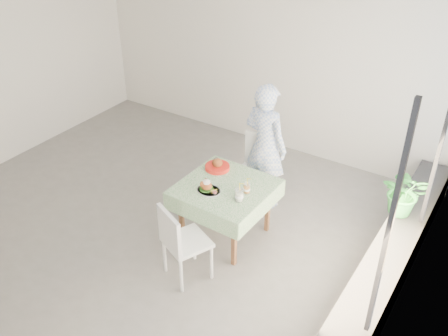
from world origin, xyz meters
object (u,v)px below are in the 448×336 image
Objects in this scene: diner at (265,146)px; potted_plant at (405,192)px; chair_far at (255,185)px; juice_cup_orange at (247,188)px; cafe_table at (225,205)px; main_dish at (208,187)px; chair_near at (186,255)px.

potted_plant is (1.80, 0.05, -0.08)m from diner.
chair_far is 0.58m from diner.
juice_cup_orange is at bearing -149.23° from potted_plant.
diner is at bearing 66.88° from chair_far.
cafe_table is at bearing -88.38° from chair_far.
chair_far is at bearing 84.36° from main_dish.
diner is (0.03, 0.90, 0.40)m from cafe_table.
chair_near reaches higher than cafe_table.
main_dish is 0.45m from juice_cup_orange.
juice_cup_orange is at bearing 4.67° from cafe_table.
main_dish is at bearing 90.34° from diner.
potted_plant is (1.84, 0.95, 0.33)m from cafe_table.
chair_near is (0.04, -1.60, -0.01)m from chair_far.
diner reaches higher than chair_near.
chair_far is 4.13× the size of juice_cup_orange.
main_dish is (-0.14, 0.63, 0.50)m from chair_near.
main_dish is (-0.10, -0.97, 0.48)m from chair_far.
diner is at bearing 87.79° from cafe_table.
diner reaches higher than chair_far.
diner is 2.99× the size of potted_plant.
juice_cup_orange is (0.40, 0.22, 0.01)m from main_dish.
chair_near is at bearing -88.50° from chair_far.
chair_far reaches higher than chair_near.
cafe_table is 0.62× the size of diner.
chair_near is 3.94× the size of juice_cup_orange.
main_dish is at bearing -120.79° from cafe_table.
cafe_table is 3.64× the size of main_dish.
chair_near is at bearing -106.97° from juice_cup_orange.
cafe_table is at bearing -152.65° from potted_plant.
potted_plant is (1.86, 0.18, 0.48)m from chair_far.
chair_far is (-0.02, 0.77, -0.15)m from cafe_table.
diner is 0.92m from juice_cup_orange.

